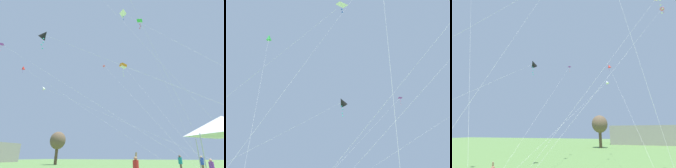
# 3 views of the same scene
# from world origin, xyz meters

# --- Properties ---
(distant_building) EXTENTS (33.97, 15.37, 6.02)m
(distant_building) POSITION_xyz_m (17.29, 67.59, 3.01)
(distant_building) COLOR gray
(distant_building) RESTS_ON ground
(tree_far_centre) EXTENTS (4.13, 4.13, 8.33)m
(tree_far_centre) POSITION_xyz_m (-1.11, 46.92, 5.92)
(tree_far_centre) COLOR brown
(tree_far_centre) RESTS_ON ground
(kite_white_diamond_0) EXTENTS (4.02, 23.85, 11.69)m
(kite_white_diamond_0) POSITION_xyz_m (3.21, 24.79, 11.22)
(kite_white_diamond_0) COLOR silver
(kite_white_diamond_0) RESTS_ON ground
(kite_pink_diamond_2) EXTENTS (11.21, 13.71, 18.07)m
(kite_pink_diamond_2) POSITION_xyz_m (10.44, 18.15, 17.56)
(kite_pink_diamond_2) COLOR silver
(kite_pink_diamond_2) RESTS_ON ground
(kite_black_diamond_5) EXTENTS (1.91, 20.38, 13.40)m
(kite_black_diamond_5) POSITION_xyz_m (-5.55, 17.73, 12.69)
(kite_black_diamond_5) COLOR silver
(kite_black_diamond_5) RESTS_ON ground
(kite_red_diamond_6) EXTENTS (4.07, 23.69, 16.22)m
(kite_red_diamond_6) POSITION_xyz_m (3.43, 30.13, 15.76)
(kite_red_diamond_6) COLOR silver
(kite_red_diamond_6) RESTS_ON ground
(kite_purple_delta_8) EXTENTS (2.80, 22.95, 15.49)m
(kite_purple_delta_8) POSITION_xyz_m (-3.21, 25.81, 14.54)
(kite_purple_delta_8) COLOR silver
(kite_purple_delta_8) RESTS_ON ground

